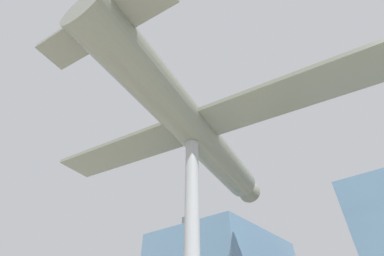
{
  "coord_description": "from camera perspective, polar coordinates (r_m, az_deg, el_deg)",
  "views": [
    {
      "loc": [
        5.5,
        -6.68,
        1.69
      ],
      "look_at": [
        0.0,
        0.0,
        8.56
      ],
      "focal_mm": 24.0,
      "sensor_mm": 36.0,
      "label": 1
    }
  ],
  "objects": [
    {
      "name": "support_pylon_central",
      "position": [
        8.92,
        0.0,
        -24.26
      ],
      "size": [
        0.51,
        0.51,
        7.76
      ],
      "color": "#999EA3",
      "rests_on": "ground_plane"
    },
    {
      "name": "suspended_airplane",
      "position": [
        11.24,
        0.69,
        -0.71
      ],
      "size": [
        14.64,
        13.9,
        2.95
      ],
      "rotation": [
        0.0,
        0.0,
        0.18
      ],
      "color": "slate",
      "rests_on": "support_pylon_central"
    }
  ]
}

